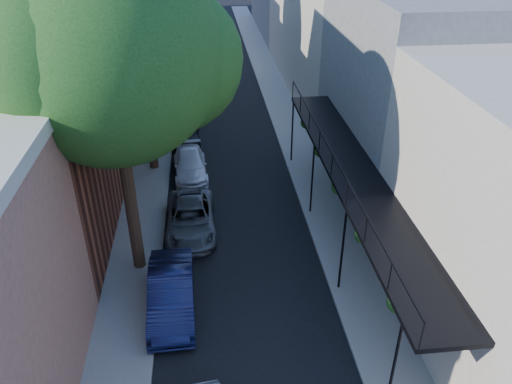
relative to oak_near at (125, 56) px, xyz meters
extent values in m
cube|color=black|center=(3.37, 19.74, -7.87)|extent=(6.00, 64.00, 0.01)
cube|color=gray|center=(-0.63, 19.74, -7.82)|extent=(2.00, 64.00, 0.12)
cube|color=gray|center=(7.37, 19.74, -7.82)|extent=(2.00, 64.00, 0.12)
cube|color=gray|center=(-1.65, 3.74, 0.12)|extent=(0.06, 7.00, 4.00)
cube|color=gray|center=(-5.63, 15.74, -3.38)|extent=(8.00, 12.00, 9.00)
cube|color=gray|center=(12.37, 4.74, -3.38)|extent=(8.00, 10.00, 9.00)
cube|color=beige|center=(12.37, 19.74, -3.88)|extent=(8.00, 20.00, 8.00)
cube|color=black|center=(7.57, -0.26, -4.38)|extent=(2.00, 16.00, 0.15)
cube|color=black|center=(6.62, -0.26, -3.50)|extent=(0.05, 16.00, 0.05)
cylinder|color=black|center=(6.67, -7.26, -6.07)|extent=(0.08, 0.08, 3.40)
cylinder|color=black|center=(6.67, 7.74, -6.07)|extent=(0.08, 0.08, 3.40)
sphere|color=#1E4C15|center=(6.97, -6.26, -4.83)|extent=(0.60, 0.60, 0.60)
sphere|color=#1E4C15|center=(6.97, -0.26, -4.83)|extent=(0.60, 0.60, 0.60)
sphere|color=#1E4C15|center=(6.97, 5.74, -4.83)|extent=(0.60, 0.60, 0.60)
cylinder|color=#342114|center=(-0.43, -0.26, -4.38)|extent=(0.44, 0.44, 7.00)
sphere|color=#1E4C15|center=(-0.43, -0.26, 0.14)|extent=(6.80, 6.80, 6.80)
sphere|color=#1E4C15|center=(1.27, 0.76, -0.36)|extent=(4.76, 4.76, 4.76)
cylinder|color=#342114|center=(-0.43, 7.74, -4.73)|extent=(0.44, 0.44, 6.30)
sphere|color=#1E4C15|center=(-0.43, 7.74, -0.68)|extent=(6.00, 6.00, 6.00)
sphere|color=#1E4C15|center=(1.07, 8.64, -1.18)|extent=(4.20, 4.20, 4.20)
cylinder|color=#342114|center=(-0.43, 16.74, -4.20)|extent=(0.44, 0.44, 7.35)
imported|color=#13173D|center=(0.87, -2.60, -7.19)|extent=(1.59, 4.25, 1.39)
imported|color=#54575B|center=(1.48, 1.98, -7.28)|extent=(2.06, 4.36, 1.21)
imported|color=white|center=(1.43, 6.86, -7.31)|extent=(1.81, 3.97, 1.13)
imported|color=black|center=(1.15, 10.98, -7.24)|extent=(1.68, 3.82, 1.28)
camera|label=1|loc=(2.32, -15.38, 4.07)|focal=35.00mm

